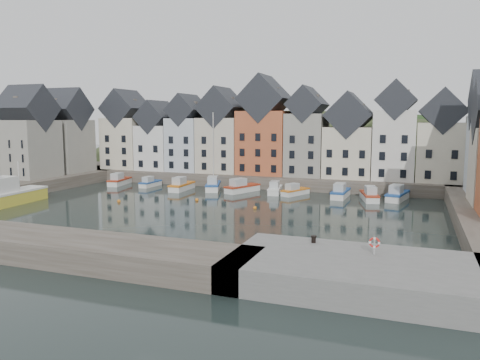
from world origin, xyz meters
The scene contains 20 objects.
ground centered at (0.00, 0.00, 0.00)m, with size 260.00×260.00×0.00m, color black.
far_quay centered at (0.00, 30.00, 1.00)m, with size 90.00×16.00×2.00m, color #443E34.
near_quay centered at (22.00, -20.00, 1.00)m, with size 18.00×10.00×2.00m, color #60605E.
hillside centered at (0.02, 56.00, -17.96)m, with size 153.60×70.40×64.00m.
far_terrace centered at (3.21, 28.00, 8.88)m, with size 72.37×8.16×17.78m.
left_terrace centered at (-36.00, 13.50, 8.88)m, with size 7.65×17.00×15.69m.
mooring_buoys centered at (-4.00, 5.33, 0.15)m, with size 20.50×5.50×0.50m.
boat_a centered at (-24.56, 18.25, 0.74)m, with size 3.07×6.69×2.48m.
boat_b centered at (-18.19, 18.38, 0.61)m, with size 1.71×5.37×2.05m.
boat_c centered at (-10.93, 16.42, 0.76)m, with size 2.35×6.74×2.56m.
boat_d centered at (-6.02, 18.53, 0.86)m, with size 4.30×7.26×13.26m.
boat_e centered at (-0.70, 17.93, 0.77)m, with size 4.51×6.99×2.57m.
boat_f centered at (4.78, 18.66, 0.68)m, with size 2.81×6.16×2.28m.
boat_g centered at (8.16, 18.17, 0.63)m, with size 3.76×5.69×2.10m.
boat_h centered at (15.25, 18.33, 0.75)m, with size 2.22×6.61×2.52m.
boat_i centered at (19.65, 17.20, 0.73)m, with size 3.50×6.66×2.44m.
boat_j centered at (23.47, 18.84, 0.78)m, with size 3.40×7.13×2.63m.
large_vessel centered at (-27.11, -4.49, 1.46)m, with size 4.12×12.13×6.21m.
mooring_bollard centered at (18.25, -16.50, 2.31)m, with size 0.48×0.48×0.56m.
life_ring_post centered at (23.10, -18.22, 2.86)m, with size 0.80×0.17×1.30m.
Camera 1 is at (25.54, -52.93, 11.88)m, focal length 35.00 mm.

